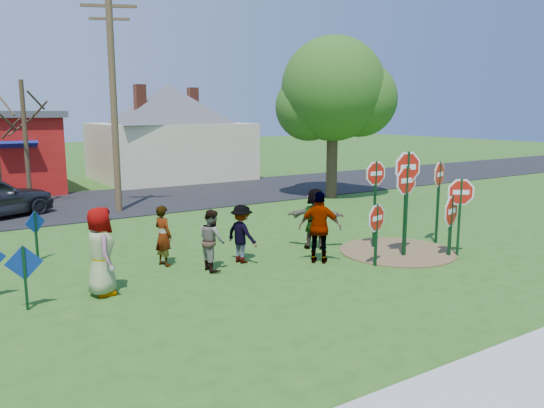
{
  "coord_description": "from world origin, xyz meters",
  "views": [
    {
      "loc": [
        -6.23,
        -11.17,
        3.87
      ],
      "look_at": [
        1.27,
        0.47,
        1.45
      ],
      "focal_mm": 35.0,
      "sensor_mm": 36.0,
      "label": 1
    }
  ],
  "objects_px": {
    "stop_sign_c": "(407,179)",
    "stop_sign_d": "(439,181)",
    "person_b": "(163,236)",
    "leafy_tree": "(335,95)",
    "stop_sign_b": "(375,182)",
    "person_a": "(101,251)",
    "stop_sign_a": "(376,222)",
    "utility_pole": "(113,99)"
  },
  "relations": [
    {
      "from": "stop_sign_c",
      "to": "stop_sign_d",
      "type": "distance_m",
      "value": 1.96
    },
    {
      "from": "person_b",
      "to": "stop_sign_d",
      "type": "bearing_deg",
      "value": -121.71
    },
    {
      "from": "stop_sign_d",
      "to": "leafy_tree",
      "type": "height_order",
      "value": "leafy_tree"
    },
    {
      "from": "stop_sign_b",
      "to": "person_a",
      "type": "relative_size",
      "value": 1.38
    },
    {
      "from": "stop_sign_d",
      "to": "person_b",
      "type": "xyz_separation_m",
      "value": [
        -7.71,
        2.16,
        -1.08
      ]
    },
    {
      "from": "stop_sign_a",
      "to": "stop_sign_d",
      "type": "bearing_deg",
      "value": -0.63
    },
    {
      "from": "utility_pole",
      "to": "leafy_tree",
      "type": "bearing_deg",
      "value": -11.17
    },
    {
      "from": "person_a",
      "to": "utility_pole",
      "type": "relative_size",
      "value": 0.23
    },
    {
      "from": "person_a",
      "to": "stop_sign_a",
      "type": "bearing_deg",
      "value": -101.88
    },
    {
      "from": "stop_sign_d",
      "to": "person_b",
      "type": "distance_m",
      "value": 8.08
    },
    {
      "from": "person_b",
      "to": "utility_pole",
      "type": "xyz_separation_m",
      "value": [
        1.25,
        7.93,
        3.56
      ]
    },
    {
      "from": "stop_sign_b",
      "to": "utility_pole",
      "type": "bearing_deg",
      "value": 117.78
    },
    {
      "from": "utility_pole",
      "to": "leafy_tree",
      "type": "relative_size",
      "value": 1.15
    },
    {
      "from": "stop_sign_b",
      "to": "person_b",
      "type": "xyz_separation_m",
      "value": [
        -5.72,
        1.58,
        -1.13
      ]
    },
    {
      "from": "person_a",
      "to": "leafy_tree",
      "type": "distance_m",
      "value": 14.95
    },
    {
      "from": "person_a",
      "to": "person_b",
      "type": "height_order",
      "value": "person_a"
    },
    {
      "from": "stop_sign_a",
      "to": "person_b",
      "type": "height_order",
      "value": "stop_sign_a"
    },
    {
      "from": "stop_sign_a",
      "to": "stop_sign_c",
      "type": "relative_size",
      "value": 0.58
    },
    {
      "from": "person_a",
      "to": "leafy_tree",
      "type": "bearing_deg",
      "value": -57.05
    },
    {
      "from": "person_b",
      "to": "leafy_tree",
      "type": "xyz_separation_m",
      "value": [
        10.53,
        6.1,
        3.83
      ]
    },
    {
      "from": "stop_sign_d",
      "to": "leafy_tree",
      "type": "relative_size",
      "value": 0.36
    },
    {
      "from": "stop_sign_b",
      "to": "stop_sign_c",
      "type": "distance_m",
      "value": 1.1
    },
    {
      "from": "stop_sign_a",
      "to": "stop_sign_d",
      "type": "distance_m",
      "value": 3.38
    },
    {
      "from": "stop_sign_b",
      "to": "person_a",
      "type": "height_order",
      "value": "stop_sign_b"
    },
    {
      "from": "leafy_tree",
      "to": "stop_sign_a",
      "type": "bearing_deg",
      "value": -123.72
    },
    {
      "from": "stop_sign_b",
      "to": "utility_pole",
      "type": "relative_size",
      "value": 0.32
    },
    {
      "from": "leafy_tree",
      "to": "utility_pole",
      "type": "bearing_deg",
      "value": 168.83
    },
    {
      "from": "stop_sign_b",
      "to": "stop_sign_c",
      "type": "xyz_separation_m",
      "value": [
        0.11,
        -1.08,
        0.19
      ]
    },
    {
      "from": "utility_pole",
      "to": "stop_sign_c",
      "type": "bearing_deg",
      "value": -66.61
    },
    {
      "from": "leafy_tree",
      "to": "stop_sign_c",
      "type": "bearing_deg",
      "value": -118.2
    },
    {
      "from": "stop_sign_d",
      "to": "person_b",
      "type": "relative_size",
      "value": 1.66
    },
    {
      "from": "person_a",
      "to": "utility_pole",
      "type": "height_order",
      "value": "utility_pole"
    },
    {
      "from": "utility_pole",
      "to": "stop_sign_a",
      "type": "bearing_deg",
      "value": -73.38
    },
    {
      "from": "stop_sign_d",
      "to": "stop_sign_b",
      "type": "bearing_deg",
      "value": 143.71
    },
    {
      "from": "stop_sign_c",
      "to": "utility_pole",
      "type": "bearing_deg",
      "value": 120.19
    },
    {
      "from": "stop_sign_d",
      "to": "person_b",
      "type": "bearing_deg",
      "value": 144.29
    },
    {
      "from": "stop_sign_a",
      "to": "leafy_tree",
      "type": "bearing_deg",
      "value": 42.0
    },
    {
      "from": "stop_sign_b",
      "to": "utility_pole",
      "type": "distance_m",
      "value": 10.78
    },
    {
      "from": "stop_sign_b",
      "to": "leafy_tree",
      "type": "bearing_deg",
      "value": 60.57
    },
    {
      "from": "stop_sign_d",
      "to": "person_a",
      "type": "distance_m",
      "value": 9.7
    },
    {
      "from": "person_b",
      "to": "stop_sign_c",
      "type": "bearing_deg",
      "value": -130.58
    },
    {
      "from": "stop_sign_a",
      "to": "stop_sign_b",
      "type": "height_order",
      "value": "stop_sign_b"
    }
  ]
}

